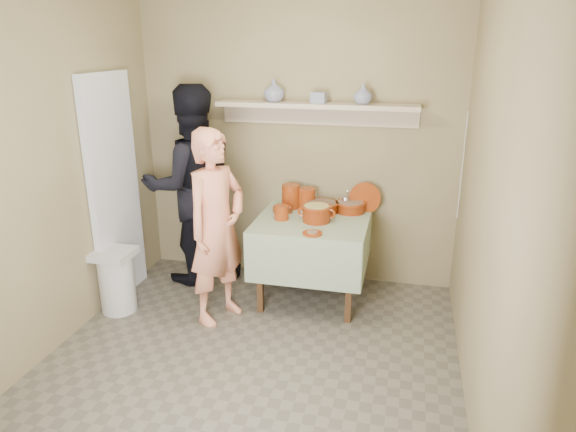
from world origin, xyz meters
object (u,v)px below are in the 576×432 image
(person_cook, at_px, (217,227))
(cazuela_rice, at_px, (316,212))
(person_helper, at_px, (192,186))
(trash_bin, at_px, (117,280))
(serving_table, at_px, (313,231))

(person_cook, height_order, cazuela_rice, person_cook)
(person_helper, height_order, trash_bin, person_helper)
(person_cook, height_order, serving_table, person_cook)
(cazuela_rice, relative_size, trash_bin, 0.59)
(person_helper, bearing_deg, person_cook, 90.78)
(serving_table, xyz_separation_m, trash_bin, (-1.59, -0.64, -0.36))
(person_helper, xyz_separation_m, serving_table, (1.19, -0.14, -0.30))
(person_helper, height_order, serving_table, person_helper)
(person_cook, bearing_deg, trash_bin, 121.47)
(serving_table, height_order, cazuela_rice, cazuela_rice)
(serving_table, bearing_deg, person_cook, -142.33)
(trash_bin, bearing_deg, person_cook, 6.55)
(person_cook, relative_size, cazuela_rice, 4.89)
(person_helper, bearing_deg, cazuela_rice, 134.47)
(person_helper, relative_size, serving_table, 1.94)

